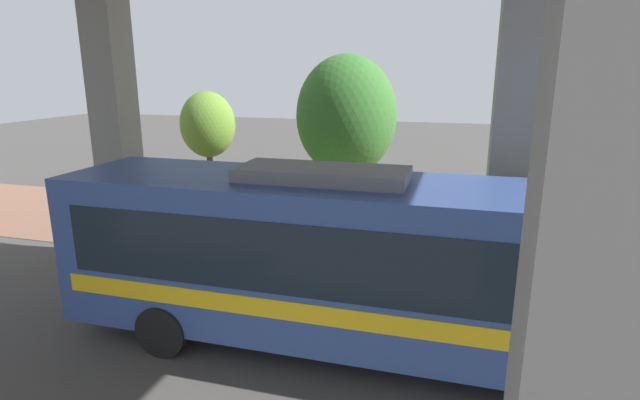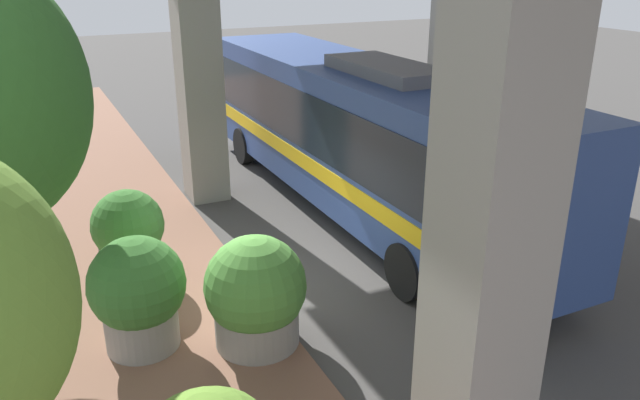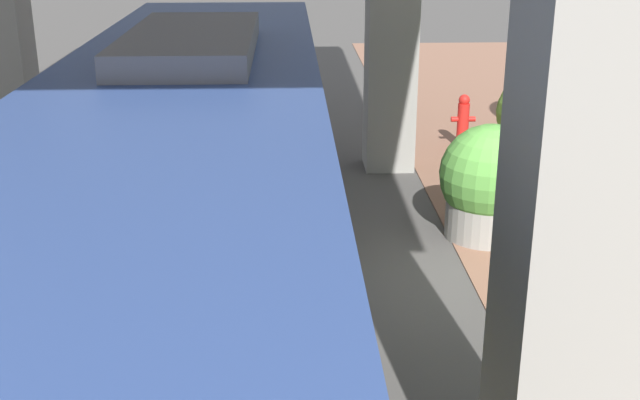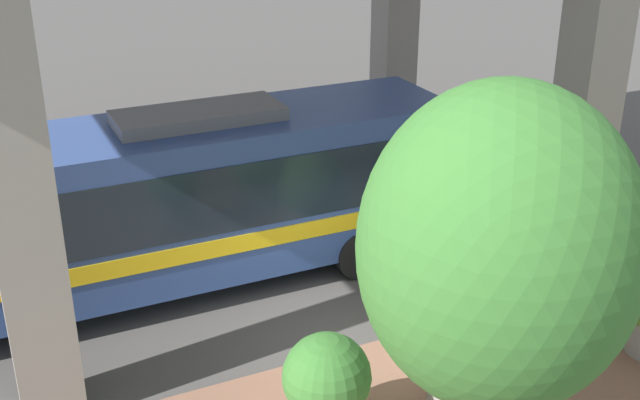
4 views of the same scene
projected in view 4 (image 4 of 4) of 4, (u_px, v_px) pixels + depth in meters
ground_plane at (356, 347)px, 13.70m from camera, size 80.00×80.00×0.00m
bus at (139, 201)px, 14.65m from camera, size 2.63×12.20×3.50m
planter_middle at (327, 389)px, 11.23m from camera, size 1.26×1.26×1.71m
planter_back at (466, 359)px, 11.84m from camera, size 1.41×1.41×1.76m
planter_extra at (445, 303)px, 13.43m from camera, size 1.51×1.51×1.73m
street_tree_far at (499, 249)px, 8.87m from camera, size 3.18×3.18×5.67m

